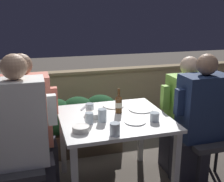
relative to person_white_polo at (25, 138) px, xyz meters
name	(u,v)px	position (x,y,z in m)	size (l,w,h in m)	color
parapet_wall	(81,96)	(0.76, 1.84, -0.27)	(9.00, 0.18, 0.79)	tan
dining_table	(114,126)	(0.76, 0.13, -0.05)	(0.95, 0.88, 0.72)	white
planter_hedge	(78,122)	(0.57, 0.93, -0.30)	(0.98, 0.47, 0.68)	brown
person_white_polo	(25,138)	(0.00, 0.00, 0.00)	(0.49, 0.26, 1.33)	#282833
chair_left_far	(7,139)	(-0.16, 0.32, -0.13)	(0.47, 0.46, 0.89)	#333338
person_coral_top	(30,125)	(0.04, 0.32, -0.03)	(0.51, 0.26, 1.29)	#282833
chair_right_near	(216,128)	(1.75, 0.00, -0.13)	(0.47, 0.46, 0.89)	#333338
person_navy_jumper	(199,121)	(1.55, 0.00, -0.04)	(0.50, 0.26, 1.27)	#282833
chair_right_far	(200,118)	(1.76, 0.29, -0.13)	(0.47, 0.46, 0.89)	#333338
person_green_blouse	(183,114)	(1.55, 0.29, -0.07)	(0.47, 0.26, 1.20)	#282833
beer_bottle	(119,104)	(0.83, 0.22, 0.13)	(0.06, 0.06, 0.23)	brown
plate_0	(113,106)	(0.84, 0.41, 0.05)	(0.21, 0.21, 0.01)	silver
plate_1	(135,122)	(0.90, -0.04, 0.05)	(0.18, 0.18, 0.01)	white
plate_2	(141,109)	(1.06, 0.24, 0.05)	(0.23, 0.23, 0.01)	white
bowl_0	(93,115)	(0.58, 0.16, 0.07)	(0.14, 0.14, 0.05)	silver
bowl_1	(81,128)	(0.42, -0.10, 0.07)	(0.13, 0.13, 0.05)	silver
glass_cup_0	(115,129)	(0.66, -0.24, 0.10)	(0.08, 0.08, 0.10)	silver
glass_cup_1	(89,118)	(0.52, 0.04, 0.09)	(0.07, 0.07, 0.09)	silver
glass_cup_2	(102,115)	(0.64, 0.06, 0.10)	(0.07, 0.07, 0.11)	silver
glass_cup_3	(155,117)	(1.07, -0.06, 0.08)	(0.08, 0.08, 0.08)	silver
glass_cup_4	(90,108)	(0.58, 0.29, 0.09)	(0.07, 0.07, 0.09)	silver
fork_0	(84,107)	(0.56, 0.45, 0.05)	(0.10, 0.16, 0.01)	silver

